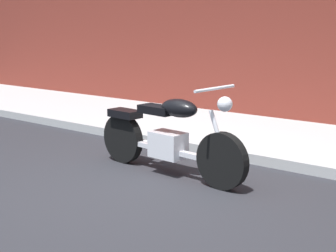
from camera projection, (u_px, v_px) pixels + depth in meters
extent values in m
plane|color=#28282D|center=(148.00, 188.00, 5.55)|extent=(60.00, 60.00, 0.00)
cube|color=#B0B0B0|center=(264.00, 137.00, 7.79)|extent=(19.52, 2.62, 0.14)
cylinder|color=black|center=(222.00, 161.00, 5.47)|extent=(0.66, 0.17, 0.66)
cylinder|color=black|center=(123.00, 138.00, 6.56)|extent=(0.66, 0.17, 0.66)
cube|color=silver|center=(168.00, 145.00, 6.00)|extent=(0.46, 0.32, 0.32)
cube|color=silver|center=(168.00, 150.00, 6.02)|extent=(1.48, 0.21, 0.06)
ellipsoid|color=black|center=(179.00, 108.00, 5.79)|extent=(0.54, 0.30, 0.22)
cube|color=black|center=(157.00, 110.00, 6.04)|extent=(0.50, 0.28, 0.10)
cube|color=black|center=(125.00, 113.00, 6.45)|extent=(0.46, 0.28, 0.10)
cylinder|color=silver|center=(218.00, 136.00, 5.45)|extent=(0.27, 0.07, 0.58)
cylinder|color=silver|center=(215.00, 89.00, 5.39)|extent=(0.10, 0.70, 0.04)
sphere|color=silver|center=(225.00, 104.00, 5.33)|extent=(0.17, 0.17, 0.17)
cylinder|color=silver|center=(162.00, 147.00, 6.31)|extent=(0.80, 0.16, 0.09)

